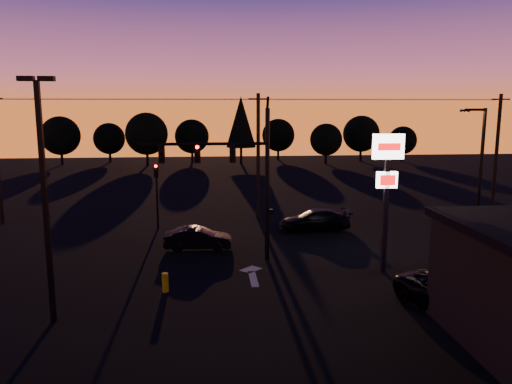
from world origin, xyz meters
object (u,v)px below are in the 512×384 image
Objects in this scene: parking_lot_light at (44,185)px; streetlight at (479,171)px; secondary_signal at (157,186)px; bollard at (165,282)px; suv_parked at (456,295)px; pylon_sign at (387,173)px; traffic_signal_mast at (237,168)px; car_right at (315,220)px; car_mid at (198,238)px.

streetlight is (21.41, 8.50, -0.85)m from parking_lot_light.
secondary_signal is 5.09× the size of bollard.
suv_parked is at bearing -122.25° from streetlight.
secondary_signal is 20.15m from suv_parked.
pylon_sign is 7.96× the size of bollard.
streetlight is 11.42m from suv_parked.
parking_lot_light is (-7.40, -6.99, 0.33)m from traffic_signal_mast.
traffic_signal_mast is 1.83× the size of car_right.
traffic_signal_mast reaches higher than suv_parked.
parking_lot_light is 10.69× the size of bollard.
secondary_signal is 0.64× the size of pylon_sign.
traffic_signal_mast is 7.52m from pylon_sign.
pylon_sign is at bearing 9.62° from bollard.
car_right is 0.91× the size of suv_parked.
car_mid is (-16.12, 0.82, -3.79)m from streetlight.
car_mid is (1.30, 6.60, 0.20)m from bollard.
parking_lot_light reaches higher than car_mid.
traffic_signal_mast reaches higher than bollard.
car_right is (-8.55, 4.55, -3.74)m from streetlight.
streetlight reaches higher than secondary_signal.
streetlight is 1.56× the size of suv_parked.
car_mid is at bearing 177.10° from streetlight.
pylon_sign is 11.57m from bollard.
secondary_signal is 15.75m from pylon_sign.
pylon_sign is 6.73m from suv_parked.
traffic_signal_mast is 12.00m from suv_parked.
pylon_sign is at bearing -114.52° from car_mid.
bollard is at bearing -128.63° from traffic_signal_mast.
car_right reaches higher than bollard.
car_right is (7.58, 3.73, 0.05)m from car_mid.
parking_lot_light is 1.14× the size of streetlight.
traffic_signal_mast is at bearing 43.37° from parking_lot_light.
parking_lot_light reaches higher than secondary_signal.
traffic_signal_mast reaches higher than secondary_signal.
streetlight is (6.91, 4.00, -0.49)m from pylon_sign.
parking_lot_light is 11.67m from car_mid.
pylon_sign reaches higher than suv_parked.
parking_lot_light is at bearing -136.63° from traffic_signal_mast.
streetlight is 10.38m from car_right.
secondary_signal is (-4.90, 7.49, -2.07)m from traffic_signal_mast.
parking_lot_light is at bearing 153.53° from car_mid.
streetlight reaches higher than car_right.
traffic_signal_mast is 1.97× the size of secondary_signal.
traffic_signal_mast is at bearing -42.84° from car_right.
secondary_signal is at bearing 123.19° from traffic_signal_mast.
secondary_signal is 14.90m from parking_lot_light.
car_mid is at bearing 152.38° from pylon_sign.
secondary_signal is 12.11m from bollard.
car_right is (5.46, 6.05, -4.26)m from traffic_signal_mast.
traffic_signal_mast reaches higher than car_mid.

